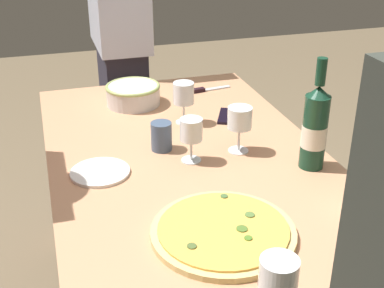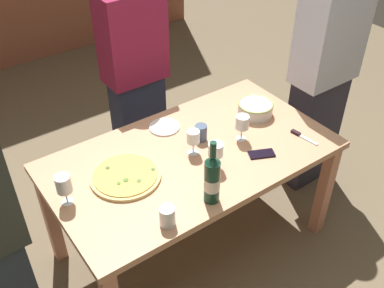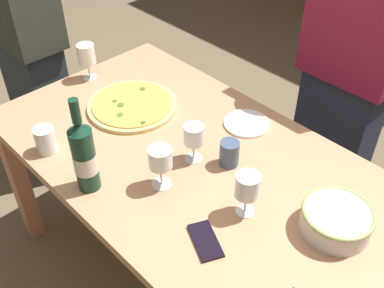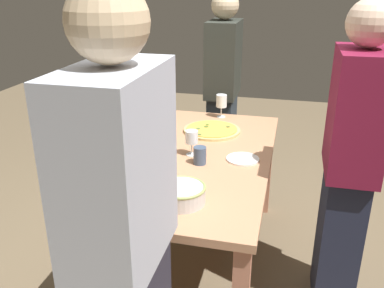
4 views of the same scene
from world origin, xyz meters
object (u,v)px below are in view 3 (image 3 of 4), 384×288
object	(u,v)px
wine_glass_far_left	(87,56)
pizza	(132,105)
serving_bowl	(336,219)
cup_ceramic	(229,153)
person_host	(25,38)
person_guest_right	(350,71)
wine_glass_by_bottle	(193,137)
wine_glass_far_right	(247,188)
wine_bottle	(84,156)
dining_table	(192,176)
side_plate	(247,123)
cup_amber	(45,140)
cell_phone	(205,241)
wine_glass_near_pizza	(160,160)

from	to	relation	value
wine_glass_far_left	pizza	bearing A→B (deg)	-0.99
serving_bowl	cup_ceramic	distance (m)	0.43
person_host	person_guest_right	distance (m)	1.56
cup_ceramic	person_host	size ratio (longest dim) A/B	0.06
wine_glass_by_bottle	wine_glass_far_right	xyz separation A→B (m)	(0.30, -0.06, 0.01)
wine_glass_far_left	person_guest_right	bearing A→B (deg)	43.25
wine_bottle	wine_glass_far_left	bearing A→B (deg)	145.93
dining_table	side_plate	size ratio (longest dim) A/B	8.67
pizza	dining_table	bearing A→B (deg)	-5.27
wine_glass_far_left	cup_amber	bearing A→B (deg)	-51.49
wine_glass_by_bottle	cup_amber	distance (m)	0.54
pizza	cup_amber	size ratio (longest dim) A/B	3.68
wine_glass_by_bottle	side_plate	bearing A→B (deg)	90.13
wine_glass_by_bottle	person_guest_right	bearing A→B (deg)	82.01
serving_bowl	wine_glass_far_right	distance (m)	0.29
wine_glass_far_right	cell_phone	bearing A→B (deg)	-90.71
cup_amber	side_plate	world-z (taller)	cup_amber
wine_bottle	wine_glass_by_bottle	world-z (taller)	wine_bottle
wine_glass_near_pizza	person_guest_right	size ratio (longest dim) A/B	0.10
wine_bottle	wine_glass_far_right	xyz separation A→B (m)	(0.44, 0.29, -0.03)
wine_bottle	person_guest_right	world-z (taller)	person_guest_right
wine_glass_far_right	cup_amber	size ratio (longest dim) A/B	1.56
serving_bowl	side_plate	distance (m)	0.58
wine_glass_far_left	person_guest_right	xyz separation A→B (m)	(0.85, 0.80, -0.04)
cup_amber	side_plate	size ratio (longest dim) A/B	0.55
pizza	wine_glass_near_pizza	world-z (taller)	wine_glass_near_pizza
dining_table	wine_glass_near_pizza	world-z (taller)	wine_glass_near_pizza
dining_table	cup_amber	xyz separation A→B (m)	(-0.40, -0.36, 0.14)
wine_bottle	wine_glass_near_pizza	xyz separation A→B (m)	(0.16, 0.18, -0.02)
pizza	cell_phone	size ratio (longest dim) A/B	2.59
cup_amber	person_guest_right	size ratio (longest dim) A/B	0.06
dining_table	wine_glass_near_pizza	xyz separation A→B (m)	(0.03, -0.17, 0.21)
serving_bowl	cup_ceramic	bearing A→B (deg)	-178.19
dining_table	wine_bottle	distance (m)	0.44
pizza	serving_bowl	xyz separation A→B (m)	(0.95, 0.05, 0.03)
serving_bowl	cell_phone	distance (m)	0.40
cup_ceramic	person_guest_right	xyz separation A→B (m)	(0.01, 0.77, 0.02)
wine_glass_far_left	wine_glass_far_right	size ratio (longest dim) A/B	1.06
wine_glass_far_right	cup_ceramic	size ratio (longest dim) A/B	1.62
wine_glass_far_left	cell_phone	world-z (taller)	wine_glass_far_left
cell_phone	person_guest_right	xyz separation A→B (m)	(-0.18, 1.07, 0.07)
wine_bottle	cup_ceramic	distance (m)	0.50
dining_table	wine_glass_far_left	xyz separation A→B (m)	(-0.72, 0.04, 0.21)
wine_glass_near_pizza	side_plate	world-z (taller)	wine_glass_near_pizza
pizza	wine_glass_far_right	size ratio (longest dim) A/B	2.36
wine_glass_by_bottle	wine_glass_far_left	xyz separation A→B (m)	(-0.73, 0.05, 0.01)
cell_phone	cup_amber	bearing A→B (deg)	125.11
wine_glass_far_left	person_guest_right	size ratio (longest dim) A/B	0.10
dining_table	cell_phone	size ratio (longest dim) A/B	11.11
wine_glass_near_pizza	side_plate	xyz separation A→B (m)	(-0.02, 0.47, -0.11)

